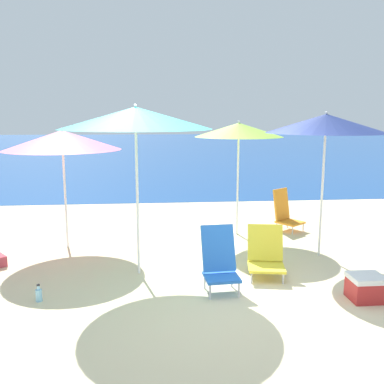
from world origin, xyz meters
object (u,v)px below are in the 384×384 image
at_px(cooler_box, 366,287).
at_px(beach_umbrella_teal, 136,118).
at_px(beach_umbrella_lime, 239,130).
at_px(beach_chair_orange, 285,212).
at_px(beach_umbrella_navy, 326,124).
at_px(water_bottle, 39,295).
at_px(beach_umbrella_pink, 62,140).
at_px(beach_chair_blue, 220,260).
at_px(beach_chair_yellow, 266,254).

bearing_deg(cooler_box, beach_umbrella_teal, 157.61).
height_order(beach_umbrella_lime, beach_chair_orange, beach_umbrella_lime).
distance_m(beach_umbrella_lime, beach_chair_orange, 1.91).
distance_m(beach_umbrella_navy, water_bottle, 4.73).
distance_m(beach_umbrella_pink, cooler_box, 5.07).
bearing_deg(water_bottle, beach_chair_blue, 4.18).
relative_size(beach_umbrella_teal, water_bottle, 11.07).
distance_m(beach_umbrella_lime, beach_umbrella_pink, 3.11).
distance_m(beach_chair_yellow, beach_chair_orange, 2.57).
relative_size(beach_umbrella_navy, cooler_box, 5.66).
xyz_separation_m(beach_umbrella_navy, beach_chair_yellow, (-1.08, -0.76, -1.80)).
bearing_deg(beach_umbrella_pink, water_bottle, -87.90).
distance_m(beach_umbrella_navy, beach_chair_yellow, 2.23).
relative_size(beach_chair_orange, water_bottle, 3.74).
relative_size(beach_chair_yellow, beach_chair_orange, 0.86).
bearing_deg(water_bottle, beach_umbrella_lime, 42.62).
bearing_deg(beach_chair_orange, beach_umbrella_teal, -178.88).
xyz_separation_m(beach_umbrella_lime, beach_umbrella_pink, (-3.06, -0.52, -0.14)).
bearing_deg(beach_chair_blue, beach_umbrella_pink, 134.36).
bearing_deg(beach_umbrella_teal, beach_umbrella_navy, 10.42).
bearing_deg(beach_chair_yellow, cooler_box, -32.87).
height_order(beach_chair_blue, water_bottle, beach_chair_blue).
relative_size(beach_umbrella_navy, water_bottle, 10.64).
bearing_deg(beach_chair_blue, beach_umbrella_navy, 29.39).
bearing_deg(beach_umbrella_lime, beach_umbrella_pink, -170.29).
relative_size(beach_umbrella_teal, beach_chair_blue, 2.90).
height_order(beach_umbrella_lime, beach_chair_yellow, beach_umbrella_lime).
relative_size(beach_chair_blue, water_bottle, 3.81).
relative_size(water_bottle, cooler_box, 0.53).
distance_m(beach_umbrella_teal, cooler_box, 3.65).
distance_m(beach_chair_yellow, water_bottle, 3.04).
height_order(beach_umbrella_navy, cooler_box, beach_umbrella_navy).
distance_m(beach_umbrella_teal, water_bottle, 2.56).
xyz_separation_m(beach_umbrella_pink, beach_chair_blue, (2.32, -2.05, -1.43)).
height_order(beach_umbrella_teal, beach_chair_blue, beach_umbrella_teal).
relative_size(beach_umbrella_navy, beach_chair_yellow, 3.31).
bearing_deg(beach_chair_orange, beach_chair_blue, -157.96).
bearing_deg(beach_chair_blue, beach_umbrella_teal, 143.32).
height_order(beach_umbrella_lime, water_bottle, beach_umbrella_lime).
height_order(beach_chair_yellow, water_bottle, beach_chair_yellow).
bearing_deg(beach_umbrella_lime, beach_chair_blue, -105.90).
relative_size(beach_chair_yellow, water_bottle, 3.21).
height_order(beach_umbrella_teal, water_bottle, beach_umbrella_teal).
height_order(beach_umbrella_pink, water_bottle, beach_umbrella_pink).
distance_m(beach_chair_yellow, cooler_box, 1.38).
distance_m(beach_umbrella_teal, beach_chair_blue, 2.19).
relative_size(beach_chair_yellow, beach_chair_blue, 0.84).
distance_m(beach_umbrella_pink, beach_chair_blue, 3.42).
bearing_deg(cooler_box, beach_umbrella_lime, 108.23).
relative_size(beach_umbrella_navy, beach_chair_blue, 2.79).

